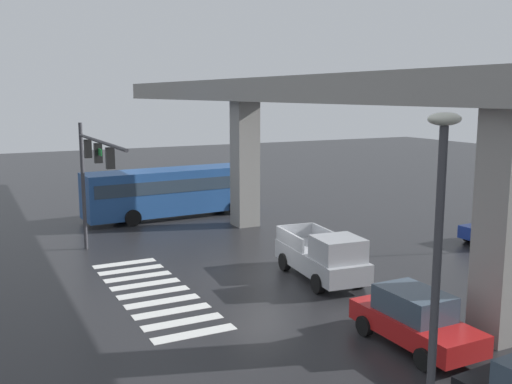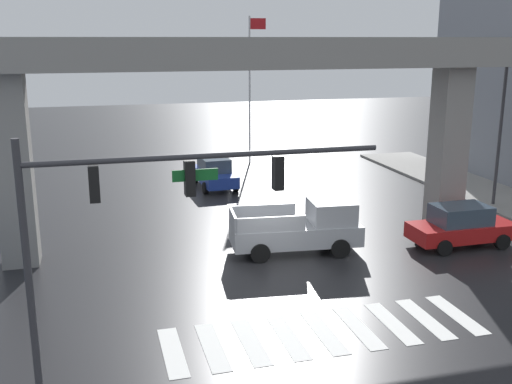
{
  "view_description": "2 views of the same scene",
  "coord_description": "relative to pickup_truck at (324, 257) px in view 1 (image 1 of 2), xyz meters",
  "views": [
    {
      "loc": [
        21.08,
        -10.78,
        7.56
      ],
      "look_at": [
        0.32,
        -0.32,
        3.66
      ],
      "focal_mm": 41.21,
      "sensor_mm": 36.0,
      "label": 1
    },
    {
      "loc": [
        -6.12,
        -19.56,
        8.32
      ],
      "look_at": [
        -0.74,
        0.22,
        3.09
      ],
      "focal_mm": 42.46,
      "sensor_mm": 36.0,
      "label": 2
    }
  ],
  "objects": [
    {
      "name": "street_lamp_near_corner",
      "position": [
        11.57,
        -5.19,
        3.57
      ],
      "size": [
        0.44,
        0.7,
        7.24
      ],
      "color": "#38383D",
      "rests_on": "ground"
    },
    {
      "name": "ground_plane",
      "position": [
        -1.7,
        -2.08,
        -0.99
      ],
      "size": [
        120.0,
        120.0,
        0.0
      ],
      "primitive_type": "plane",
      "color": "#232326"
    },
    {
      "name": "sedan_red",
      "position": [
        6.52,
        -1.01,
        -0.14
      ],
      "size": [
        4.31,
        1.98,
        1.72
      ],
      "color": "red",
      "rests_on": "ground"
    },
    {
      "name": "elevated_overpass",
      "position": [
        -1.7,
        1.6,
        6.25
      ],
      "size": [
        55.64,
        2.57,
        8.35
      ],
      "color": "gray",
      "rests_on": "ground"
    },
    {
      "name": "pickup_truck",
      "position": [
        0.0,
        0.0,
        0.0
      ],
      "size": [
        5.26,
        2.46,
        2.08
      ],
      "color": "#A8AAAF",
      "rests_on": "ground"
    },
    {
      "name": "city_bus",
      "position": [
        -14.83,
        -1.38,
        0.73
      ],
      "size": [
        3.21,
        10.92,
        2.99
      ],
      "color": "#234C8C",
      "rests_on": "ground"
    },
    {
      "name": "crosswalk_stripes",
      "position": [
        -1.7,
        -6.66,
        -0.98
      ],
      "size": [
        9.35,
        2.8,
        0.01
      ],
      "color": "silver",
      "rests_on": "ground"
    },
    {
      "name": "traffic_signal_mast",
      "position": [
        -6.82,
        -7.71,
        3.56
      ],
      "size": [
        8.69,
        0.32,
        6.2
      ],
      "color": "#38383D",
      "rests_on": "ground"
    },
    {
      "name": "sedan_blue",
      "position": [
        -1.24,
        11.64,
        -0.14
      ],
      "size": [
        2.13,
        4.38,
        1.72
      ],
      "color": "#1E3899",
      "rests_on": "ground"
    }
  ]
}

